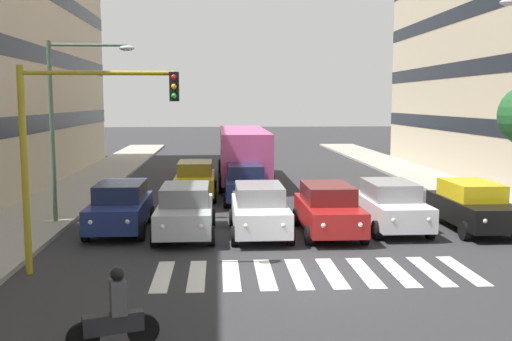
{
  "coord_description": "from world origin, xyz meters",
  "views": [
    {
      "loc": [
        2.57,
        14.99,
        4.57
      ],
      "look_at": [
        1.16,
        -6.54,
        2.0
      ],
      "focal_mm": 40.82,
      "sensor_mm": 36.0,
      "label": 1
    }
  ],
  "objects_px": {
    "traffic_light_gantry": "(69,136)",
    "car_3": "(259,209)",
    "car_row2_0": "(195,179)",
    "car_5": "(121,207)",
    "street_lamp_right": "(67,110)",
    "car_2": "(328,209)",
    "bus_behind_traffic": "(243,150)",
    "car_1": "(391,205)",
    "car_0": "(472,206)",
    "car_row2_1": "(245,183)",
    "car_4": "(185,210)",
    "motorcycle_with_rider": "(115,316)"
  },
  "relations": [
    {
      "from": "car_4",
      "to": "street_lamp_right",
      "type": "height_order",
      "value": "street_lamp_right"
    },
    {
      "from": "car_1",
      "to": "car_row2_1",
      "type": "distance_m",
      "value": 7.84
    },
    {
      "from": "street_lamp_right",
      "to": "car_5",
      "type": "bearing_deg",
      "value": 149.05
    },
    {
      "from": "car_1",
      "to": "car_0",
      "type": "bearing_deg",
      "value": 174.38
    },
    {
      "from": "car_row2_1",
      "to": "car_1",
      "type": "bearing_deg",
      "value": 128.86
    },
    {
      "from": "car_row2_0",
      "to": "street_lamp_right",
      "type": "xyz_separation_m",
      "value": [
        4.4,
        5.82,
        3.36
      ]
    },
    {
      "from": "car_0",
      "to": "bus_behind_traffic",
      "type": "bearing_deg",
      "value": -59.14
    },
    {
      "from": "car_2",
      "to": "car_5",
      "type": "distance_m",
      "value": 7.28
    },
    {
      "from": "car_row2_1",
      "to": "car_row2_0",
      "type": "bearing_deg",
      "value": -29.05
    },
    {
      "from": "car_4",
      "to": "motorcycle_with_rider",
      "type": "xyz_separation_m",
      "value": [
        0.79,
        9.2,
        -0.24
      ]
    },
    {
      "from": "car_5",
      "to": "motorcycle_with_rider",
      "type": "bearing_deg",
      "value": 98.68
    },
    {
      "from": "car_row2_0",
      "to": "traffic_light_gantry",
      "type": "xyz_separation_m",
      "value": [
        2.79,
        12.09,
        2.8
      ]
    },
    {
      "from": "car_row2_1",
      "to": "bus_behind_traffic",
      "type": "xyz_separation_m",
      "value": [
        -0.18,
        -6.36,
        0.97
      ]
    },
    {
      "from": "car_1",
      "to": "motorcycle_with_rider",
      "type": "xyz_separation_m",
      "value": [
        8.06,
        9.68,
        -0.24
      ]
    },
    {
      "from": "car_row2_1",
      "to": "car_4",
      "type": "bearing_deg",
      "value": 70.34
    },
    {
      "from": "car_row2_0",
      "to": "bus_behind_traffic",
      "type": "height_order",
      "value": "bus_behind_traffic"
    },
    {
      "from": "car_5",
      "to": "bus_behind_traffic",
      "type": "xyz_separation_m",
      "value": [
        -4.85,
        -12.13,
        0.97
      ]
    },
    {
      "from": "car_1",
      "to": "car_3",
      "type": "xyz_separation_m",
      "value": [
        4.74,
        0.54,
        0.0
      ]
    },
    {
      "from": "car_row2_0",
      "to": "motorcycle_with_rider",
      "type": "xyz_separation_m",
      "value": [
        0.83,
        17.07,
        -0.24
      ]
    },
    {
      "from": "car_0",
      "to": "car_row2_1",
      "type": "distance_m",
      "value": 10.08
    },
    {
      "from": "car_3",
      "to": "street_lamp_right",
      "type": "height_order",
      "value": "street_lamp_right"
    },
    {
      "from": "car_1",
      "to": "car_2",
      "type": "bearing_deg",
      "value": 14.1
    },
    {
      "from": "car_row2_1",
      "to": "street_lamp_right",
      "type": "relative_size",
      "value": 0.67
    },
    {
      "from": "car_1",
      "to": "traffic_light_gantry",
      "type": "height_order",
      "value": "traffic_light_gantry"
    },
    {
      "from": "car_3",
      "to": "bus_behind_traffic",
      "type": "bearing_deg",
      "value": -90.0
    },
    {
      "from": "car_row2_0",
      "to": "car_5",
      "type": "bearing_deg",
      "value": 71.53
    },
    {
      "from": "car_0",
      "to": "street_lamp_right",
      "type": "bearing_deg",
      "value": -7.26
    },
    {
      "from": "car_3",
      "to": "street_lamp_right",
      "type": "relative_size",
      "value": 0.67
    },
    {
      "from": "car_2",
      "to": "car_row2_0",
      "type": "relative_size",
      "value": 1.0
    },
    {
      "from": "car_row2_1",
      "to": "car_5",
      "type": "bearing_deg",
      "value": 50.99
    },
    {
      "from": "car_3",
      "to": "motorcycle_with_rider",
      "type": "bearing_deg",
      "value": 70.04
    },
    {
      "from": "car_0",
      "to": "car_5",
      "type": "distance_m",
      "value": 12.48
    },
    {
      "from": "car_1",
      "to": "car_row2_1",
      "type": "bearing_deg",
      "value": -51.14
    },
    {
      "from": "traffic_light_gantry",
      "to": "car_3",
      "type": "bearing_deg",
      "value": -141.8
    },
    {
      "from": "car_3",
      "to": "car_5",
      "type": "height_order",
      "value": "same"
    },
    {
      "from": "car_2",
      "to": "street_lamp_right",
      "type": "distance_m",
      "value": 10.1
    },
    {
      "from": "car_3",
      "to": "car_row2_1",
      "type": "bearing_deg",
      "value": -88.46
    },
    {
      "from": "car_row2_0",
      "to": "car_0",
      "type": "bearing_deg",
      "value": 142.8
    },
    {
      "from": "car_5",
      "to": "street_lamp_right",
      "type": "distance_m",
      "value": 4.12
    },
    {
      "from": "bus_behind_traffic",
      "to": "traffic_light_gantry",
      "type": "height_order",
      "value": "traffic_light_gantry"
    },
    {
      "from": "car_2",
      "to": "car_row2_0",
      "type": "height_order",
      "value": "same"
    },
    {
      "from": "car_row2_0",
      "to": "motorcycle_with_rider",
      "type": "height_order",
      "value": "car_row2_0"
    },
    {
      "from": "street_lamp_right",
      "to": "motorcycle_with_rider",
      "type": "bearing_deg",
      "value": 107.65
    },
    {
      "from": "car_row2_1",
      "to": "car_2",
      "type": "bearing_deg",
      "value": 110.84
    },
    {
      "from": "car_4",
      "to": "motorcycle_with_rider",
      "type": "bearing_deg",
      "value": 85.1
    },
    {
      "from": "car_0",
      "to": "car_2",
      "type": "bearing_deg",
      "value": 3.41
    },
    {
      "from": "car_1",
      "to": "car_3",
      "type": "relative_size",
      "value": 1.0
    },
    {
      "from": "car_row2_1",
      "to": "street_lamp_right",
      "type": "xyz_separation_m",
      "value": [
        6.72,
        4.54,
        3.36
      ]
    },
    {
      "from": "car_3",
      "to": "traffic_light_gantry",
      "type": "xyz_separation_m",
      "value": [
        5.28,
        4.16,
        2.8
      ]
    },
    {
      "from": "car_3",
      "to": "car_row2_0",
      "type": "bearing_deg",
      "value": -72.53
    }
  ]
}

